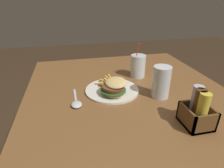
# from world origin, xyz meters

# --- Properties ---
(dining_table) EXTENTS (1.23, 1.01, 0.73)m
(dining_table) POSITION_xyz_m (0.00, 0.00, 0.63)
(dining_table) COLOR brown
(dining_table) RESTS_ON ground_plane
(meal_plate_near) EXTENTS (0.27, 0.27, 0.09)m
(meal_plate_near) POSITION_xyz_m (-0.05, -0.08, 0.76)
(meal_plate_near) COLOR silver
(meal_plate_near) RESTS_ON dining_table
(beer_glass) EXTENTS (0.08, 0.08, 0.15)m
(beer_glass) POSITION_xyz_m (0.03, 0.13, 0.81)
(beer_glass) COLOR silver
(beer_glass) RESTS_ON dining_table
(juice_glass) EXTENTS (0.09, 0.09, 0.21)m
(juice_glass) POSITION_xyz_m (-0.22, 0.11, 0.80)
(juice_glass) COLOR silver
(juice_glass) RESTS_ON dining_table
(spoon) EXTENTS (0.19, 0.05, 0.02)m
(spoon) POSITION_xyz_m (0.03, -0.26, 0.74)
(spoon) COLOR silver
(spoon) RESTS_ON dining_table
(condiment_caddy) EXTENTS (0.11, 0.10, 0.15)m
(condiment_caddy) POSITION_xyz_m (0.26, 0.17, 0.79)
(condiment_caddy) COLOR brown
(condiment_caddy) RESTS_ON dining_table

